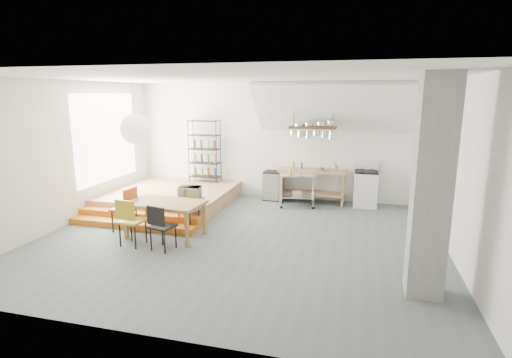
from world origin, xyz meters
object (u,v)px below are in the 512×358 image
(stove, at_px, (366,188))
(dining_table, at_px, (165,206))
(mini_fridge, at_px, (273,185))
(rolling_cart, at_px, (297,186))

(stove, relative_size, dining_table, 0.72)
(dining_table, bearing_deg, mini_fridge, 71.39)
(mini_fridge, bearing_deg, rolling_cart, -36.33)
(stove, distance_m, dining_table, 5.27)
(stove, relative_size, rolling_cart, 1.24)
(rolling_cart, xyz_separation_m, mini_fridge, (-0.79, 0.58, -0.16))
(dining_table, height_order, rolling_cart, rolling_cart)
(rolling_cart, height_order, mini_fridge, rolling_cart)
(rolling_cart, relative_size, mini_fridge, 1.18)
(dining_table, bearing_deg, rolling_cart, 56.41)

